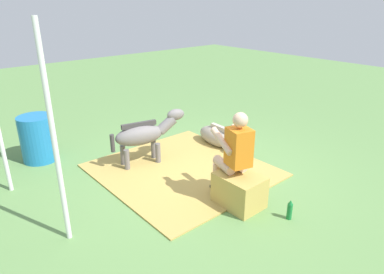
{
  "coord_description": "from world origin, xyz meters",
  "views": [
    {
      "loc": [
        -3.8,
        3.46,
        2.69
      ],
      "look_at": [
        0.23,
        -0.02,
        0.55
      ],
      "focal_mm": 32.49,
      "sensor_mm": 36.0,
      "label": 1
    }
  ],
  "objects_px": {
    "pony_standing": "(145,134)",
    "hay_bale": "(239,190)",
    "pony_lying": "(220,137)",
    "tent_pole_left": "(54,140)",
    "person_seated": "(234,152)",
    "soda_bottle": "(290,210)",
    "water_barrel": "(38,138)"
  },
  "relations": [
    {
      "from": "pony_standing",
      "to": "hay_bale",
      "type": "bearing_deg",
      "value": -172.76
    },
    {
      "from": "pony_standing",
      "to": "pony_lying",
      "type": "height_order",
      "value": "pony_standing"
    },
    {
      "from": "pony_lying",
      "to": "tent_pole_left",
      "type": "xyz_separation_m",
      "value": [
        -0.77,
        3.33,
        1.08
      ]
    },
    {
      "from": "person_seated",
      "to": "tent_pole_left",
      "type": "height_order",
      "value": "tent_pole_left"
    },
    {
      "from": "soda_bottle",
      "to": "tent_pole_left",
      "type": "height_order",
      "value": "tent_pole_left"
    },
    {
      "from": "tent_pole_left",
      "to": "person_seated",
      "type": "bearing_deg",
      "value": -108.14
    },
    {
      "from": "pony_standing",
      "to": "pony_lying",
      "type": "bearing_deg",
      "value": -102.15
    },
    {
      "from": "soda_bottle",
      "to": "tent_pole_left",
      "type": "relative_size",
      "value": 0.11
    },
    {
      "from": "pony_lying",
      "to": "soda_bottle",
      "type": "height_order",
      "value": "pony_lying"
    },
    {
      "from": "soda_bottle",
      "to": "water_barrel",
      "type": "xyz_separation_m",
      "value": [
        3.95,
        1.82,
        0.27
      ]
    },
    {
      "from": "soda_bottle",
      "to": "tent_pole_left",
      "type": "distance_m",
      "value": 2.99
    },
    {
      "from": "water_barrel",
      "to": "tent_pole_left",
      "type": "bearing_deg",
      "value": 168.37
    },
    {
      "from": "pony_standing",
      "to": "water_barrel",
      "type": "xyz_separation_m",
      "value": [
        1.35,
        1.33,
        -0.13
      ]
    },
    {
      "from": "soda_bottle",
      "to": "pony_lying",
      "type": "bearing_deg",
      "value": -23.84
    },
    {
      "from": "pony_standing",
      "to": "soda_bottle",
      "type": "bearing_deg",
      "value": -169.24
    },
    {
      "from": "water_barrel",
      "to": "soda_bottle",
      "type": "bearing_deg",
      "value": -155.18
    },
    {
      "from": "pony_standing",
      "to": "water_barrel",
      "type": "relative_size",
      "value": 1.64
    },
    {
      "from": "person_seated",
      "to": "soda_bottle",
      "type": "height_order",
      "value": "person_seated"
    },
    {
      "from": "soda_bottle",
      "to": "pony_standing",
      "type": "bearing_deg",
      "value": 10.76
    },
    {
      "from": "person_seated",
      "to": "water_barrel",
      "type": "xyz_separation_m",
      "value": [
        3.13,
        1.61,
        -0.33
      ]
    },
    {
      "from": "water_barrel",
      "to": "pony_lying",
      "type": "bearing_deg",
      "value": -120.56
    },
    {
      "from": "pony_standing",
      "to": "pony_lying",
      "type": "relative_size",
      "value": 0.99
    },
    {
      "from": "person_seated",
      "to": "tent_pole_left",
      "type": "relative_size",
      "value": 0.53
    },
    {
      "from": "hay_bale",
      "to": "person_seated",
      "type": "height_order",
      "value": "person_seated"
    },
    {
      "from": "person_seated",
      "to": "pony_lying",
      "type": "bearing_deg",
      "value": -39.92
    },
    {
      "from": "person_seated",
      "to": "water_barrel",
      "type": "relative_size",
      "value": 1.65
    },
    {
      "from": "pony_lying",
      "to": "pony_standing",
      "type": "bearing_deg",
      "value": 77.85
    },
    {
      "from": "tent_pole_left",
      "to": "hay_bale",
      "type": "bearing_deg",
      "value": -112.24
    },
    {
      "from": "tent_pole_left",
      "to": "pony_lying",
      "type": "bearing_deg",
      "value": -77.02
    },
    {
      "from": "water_barrel",
      "to": "tent_pole_left",
      "type": "relative_size",
      "value": 0.32
    },
    {
      "from": "soda_bottle",
      "to": "tent_pole_left",
      "type": "xyz_separation_m",
      "value": [
        1.51,
        2.33,
        1.13
      ]
    },
    {
      "from": "hay_bale",
      "to": "person_seated",
      "type": "distance_m",
      "value": 0.53
    }
  ]
}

